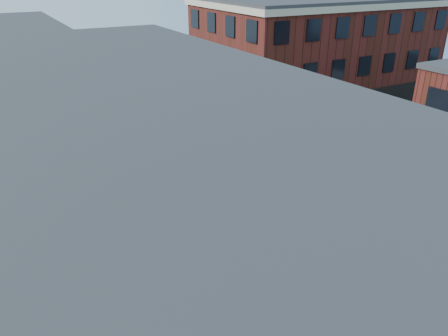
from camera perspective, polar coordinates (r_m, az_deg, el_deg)
ground at (r=32.34m, az=0.69°, el=-3.49°), size 120.00×120.00×0.00m
sidewalk_ne at (r=59.63m, az=8.48°, el=9.73°), size 30.00×30.00×0.15m
building_ne at (r=54.24m, az=11.68°, el=14.43°), size 25.00×16.00×12.00m
tree_near at (r=42.68m, az=2.99°, el=8.22°), size 2.69×2.69×4.49m
tree_far at (r=47.77m, az=-0.84°, el=9.70°), size 2.43×2.43×4.07m
signal_pole at (r=23.16m, az=-5.71°, el=-7.93°), size 1.29×1.24×4.60m
box_truck at (r=35.17m, az=19.51°, el=0.89°), size 8.20×2.64×3.68m
traffic_cone at (r=25.98m, az=-2.34°, el=-10.51°), size 0.49×0.49×0.68m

